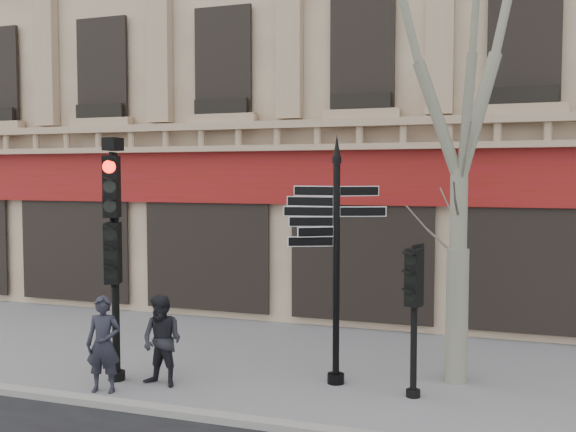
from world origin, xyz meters
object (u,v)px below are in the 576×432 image
(traffic_signal_secondary, at_px, (414,294))
(pedestrian_b, at_px, (162,341))
(traffic_signal_main, at_px, (114,228))
(pedestrian_a, at_px, (104,344))
(fingerpost, at_px, (337,217))
(plane_tree, at_px, (462,12))

(traffic_signal_secondary, bearing_deg, pedestrian_b, -152.38)
(traffic_signal_main, relative_size, pedestrian_b, 2.72)
(traffic_signal_secondary, distance_m, pedestrian_a, 5.24)
(fingerpost, relative_size, pedestrian_b, 2.75)
(fingerpost, xyz_separation_m, pedestrian_b, (-2.81, -1.09, -2.13))
(traffic_signal_main, height_order, pedestrian_a, traffic_signal_main)
(plane_tree, bearing_deg, pedestrian_b, -159.00)
(plane_tree, bearing_deg, traffic_signal_main, -162.38)
(plane_tree, xyz_separation_m, pedestrian_b, (-4.80, -1.84, -5.62))
(plane_tree, bearing_deg, traffic_signal_secondary, -121.14)
(fingerpost, distance_m, pedestrian_b, 3.69)
(traffic_signal_secondary, relative_size, plane_tree, 0.27)
(pedestrian_a, bearing_deg, fingerpost, 11.57)
(pedestrian_b, bearing_deg, pedestrian_a, -136.90)
(traffic_signal_main, xyz_separation_m, pedestrian_a, (0.15, -0.60, -1.90))
(traffic_signal_secondary, bearing_deg, plane_tree, 75.29)
(traffic_signal_main, relative_size, plane_tree, 0.47)
(pedestrian_b, bearing_deg, traffic_signal_main, -174.85)
(traffic_signal_main, bearing_deg, pedestrian_b, -22.29)
(traffic_signal_secondary, distance_m, plane_tree, 4.84)
(fingerpost, bearing_deg, traffic_signal_secondary, -23.49)
(fingerpost, height_order, traffic_signal_main, fingerpost)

